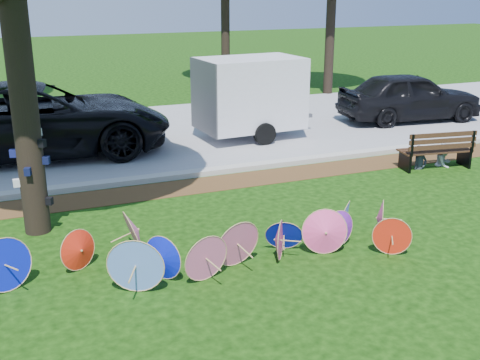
{
  "coord_description": "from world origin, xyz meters",
  "views": [
    {
      "loc": [
        -3.2,
        -7.14,
        4.14
      ],
      "look_at": [
        0.5,
        2.0,
        0.9
      ],
      "focal_mm": 45.0,
      "sensor_mm": 36.0,
      "label": 1
    }
  ],
  "objects_px": {
    "black_van": "(36,119)",
    "park_bench": "(435,149)",
    "person_right": "(446,144)",
    "dark_pickup": "(410,97)",
    "cargo_trailer": "(250,93)",
    "person_left": "(421,147)",
    "parasol_pile": "(223,243)"
  },
  "relations": [
    {
      "from": "cargo_trailer",
      "to": "person_left",
      "type": "distance_m",
      "value": 4.97
    },
    {
      "from": "parasol_pile",
      "to": "park_bench",
      "type": "height_order",
      "value": "park_bench"
    },
    {
      "from": "park_bench",
      "to": "person_left",
      "type": "relative_size",
      "value": 1.62
    },
    {
      "from": "parasol_pile",
      "to": "dark_pickup",
      "type": "distance_m",
      "value": 11.63
    },
    {
      "from": "person_left",
      "to": "parasol_pile",
      "type": "bearing_deg",
      "value": -159.86
    },
    {
      "from": "parasol_pile",
      "to": "park_bench",
      "type": "bearing_deg",
      "value": 24.64
    },
    {
      "from": "person_left",
      "to": "person_right",
      "type": "relative_size",
      "value": 1.01
    },
    {
      "from": "black_van",
      "to": "person_right",
      "type": "height_order",
      "value": "black_van"
    },
    {
      "from": "black_van",
      "to": "person_right",
      "type": "distance_m",
      "value": 9.97
    },
    {
      "from": "person_right",
      "to": "person_left",
      "type": "bearing_deg",
      "value": 159.29
    },
    {
      "from": "cargo_trailer",
      "to": "person_left",
      "type": "bearing_deg",
      "value": -63.12
    },
    {
      "from": "cargo_trailer",
      "to": "black_van",
      "type": "bearing_deg",
      "value": 172.26
    },
    {
      "from": "black_van",
      "to": "cargo_trailer",
      "type": "bearing_deg",
      "value": -90.18
    },
    {
      "from": "dark_pickup",
      "to": "park_bench",
      "type": "xyz_separation_m",
      "value": [
        -2.62,
        -4.44,
        -0.31
      ]
    },
    {
      "from": "park_bench",
      "to": "person_right",
      "type": "relative_size",
      "value": 1.64
    },
    {
      "from": "dark_pickup",
      "to": "park_bench",
      "type": "bearing_deg",
      "value": 155.64
    },
    {
      "from": "dark_pickup",
      "to": "person_left",
      "type": "bearing_deg",
      "value": 152.1
    },
    {
      "from": "parasol_pile",
      "to": "dark_pickup",
      "type": "height_order",
      "value": "dark_pickup"
    },
    {
      "from": "park_bench",
      "to": "black_van",
      "type": "bearing_deg",
      "value": 159.88
    },
    {
      "from": "person_right",
      "to": "dark_pickup",
      "type": "bearing_deg",
      "value": 42.01
    },
    {
      "from": "dark_pickup",
      "to": "parasol_pile",
      "type": "bearing_deg",
      "value": 135.46
    },
    {
      "from": "black_van",
      "to": "dark_pickup",
      "type": "xyz_separation_m",
      "value": [
        11.12,
        -0.19,
        -0.16
      ]
    },
    {
      "from": "black_van",
      "to": "park_bench",
      "type": "distance_m",
      "value": 9.69
    },
    {
      "from": "person_left",
      "to": "cargo_trailer",
      "type": "bearing_deg",
      "value": 114.82
    },
    {
      "from": "dark_pickup",
      "to": "black_van",
      "type": "bearing_deg",
      "value": 95.16
    },
    {
      "from": "parasol_pile",
      "to": "person_left",
      "type": "relative_size",
      "value": 6.22
    },
    {
      "from": "dark_pickup",
      "to": "person_left",
      "type": "xyz_separation_m",
      "value": [
        -2.97,
        -4.39,
        -0.23
      ]
    },
    {
      "from": "person_left",
      "to": "person_right",
      "type": "xyz_separation_m",
      "value": [
        0.7,
        0.0,
        -0.0
      ]
    },
    {
      "from": "cargo_trailer",
      "to": "park_bench",
      "type": "relative_size",
      "value": 1.58
    },
    {
      "from": "cargo_trailer",
      "to": "person_right",
      "type": "bearing_deg",
      "value": -56.63
    },
    {
      "from": "black_van",
      "to": "park_bench",
      "type": "bearing_deg",
      "value": -115.08
    },
    {
      "from": "dark_pickup",
      "to": "person_right",
      "type": "height_order",
      "value": "dark_pickup"
    }
  ]
}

